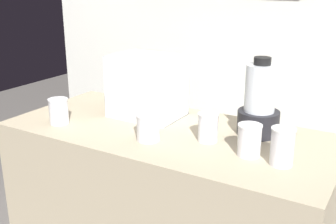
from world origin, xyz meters
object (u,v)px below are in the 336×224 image
object	(u,v)px
blender_pitcher	(259,105)
juice_cup_carrot_right	(249,142)
carrot_display_bin	(148,98)
juice_cup_orange_far_right	(282,148)
juice_cup_mango_far_left	(59,112)
juice_cup_beet_left	(148,129)
juice_cup_mango_middle	(208,128)

from	to	relation	value
blender_pitcher	juice_cup_carrot_right	size ratio (longest dim) A/B	2.72
carrot_display_bin	juice_cup_orange_far_right	distance (m)	0.72
juice_cup_carrot_right	juice_cup_mango_far_left	bearing A→B (deg)	-173.39
carrot_display_bin	juice_cup_beet_left	distance (m)	0.31
juice_cup_mango_far_left	blender_pitcher	bearing A→B (deg)	21.83
blender_pitcher	juice_cup_mango_far_left	distance (m)	0.86
juice_cup_beet_left	juice_cup_carrot_right	bearing A→B (deg)	9.05
juice_cup_mango_far_left	juice_cup_orange_far_right	size ratio (longest dim) A/B	0.84
juice_cup_beet_left	juice_cup_carrot_right	xyz separation A→B (m)	(0.39, 0.06, 0.01)
juice_cup_mango_far_left	juice_cup_beet_left	world-z (taller)	juice_cup_mango_far_left
juice_cup_carrot_right	juice_cup_orange_far_right	xyz separation A→B (m)	(0.12, -0.02, 0.01)
juice_cup_carrot_right	carrot_display_bin	bearing A→B (deg)	161.29
carrot_display_bin	juice_cup_mango_far_left	distance (m)	0.40
blender_pitcher	juice_cup_beet_left	world-z (taller)	blender_pitcher
blender_pitcher	juice_cup_beet_left	size ratio (longest dim) A/B	3.00
juice_cup_beet_left	juice_cup_mango_middle	xyz separation A→B (m)	(0.21, 0.11, 0.01)
blender_pitcher	juice_cup_mango_middle	distance (m)	0.24
juice_cup_mango_far_left	juice_cup_mango_middle	size ratio (longest dim) A/B	0.98
carrot_display_bin	blender_pitcher	size ratio (longest dim) A/B	0.97
carrot_display_bin	juice_cup_carrot_right	world-z (taller)	carrot_display_bin
juice_cup_mango_far_left	juice_cup_orange_far_right	world-z (taller)	juice_cup_orange_far_right
juice_cup_beet_left	juice_cup_orange_far_right	size ratio (longest dim) A/B	0.80
juice_cup_orange_far_right	juice_cup_mango_far_left	bearing A→B (deg)	-175.26
blender_pitcher	juice_cup_mango_middle	world-z (taller)	blender_pitcher
carrot_display_bin	juice_cup_beet_left	xyz separation A→B (m)	(0.17, -0.25, -0.04)
juice_cup_mango_far_left	juice_cup_carrot_right	size ratio (longest dim) A/B	0.95
blender_pitcher	juice_cup_carrot_right	bearing A→B (deg)	-78.96
carrot_display_bin	juice_cup_mango_far_left	bearing A→B (deg)	-134.36
juice_cup_mango_far_left	juice_cup_carrot_right	xyz separation A→B (m)	(0.84, 0.10, 0.00)
blender_pitcher	juice_cup_orange_far_right	xyz separation A→B (m)	(0.17, -0.24, -0.06)
carrot_display_bin	juice_cup_mango_middle	size ratio (longest dim) A/B	2.73
carrot_display_bin	blender_pitcher	bearing A→B (deg)	3.58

